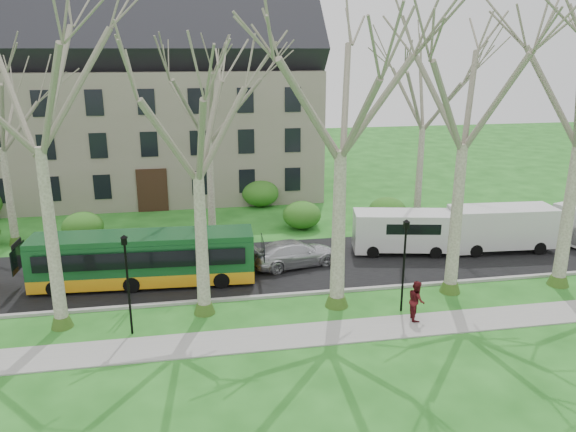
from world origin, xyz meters
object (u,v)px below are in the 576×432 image
at_px(bus_follow, 144,258).
at_px(van_a, 402,232).
at_px(pedestrian_b, 416,300).
at_px(sedan, 294,253).
at_px(van_b, 501,229).

relative_size(bus_follow, van_a, 1.95).
bearing_deg(bus_follow, van_a, 11.10).
xyz_separation_m(van_a, pedestrian_b, (-2.51, -8.20, -0.33)).
height_order(bus_follow, van_a, bus_follow).
distance_m(sedan, van_b, 12.53).
bearing_deg(bus_follow, van_b, 7.00).
bearing_deg(van_b, sedan, -174.98).
relative_size(sedan, pedestrian_b, 2.72).
height_order(bus_follow, van_b, bus_follow).
height_order(van_a, pedestrian_b, van_a).
bearing_deg(bus_follow, pedestrian_b, -24.02).
bearing_deg(pedestrian_b, bus_follow, 70.81).
relative_size(sedan, van_b, 0.81).
height_order(van_b, pedestrian_b, van_b).
distance_m(bus_follow, van_b, 20.50).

